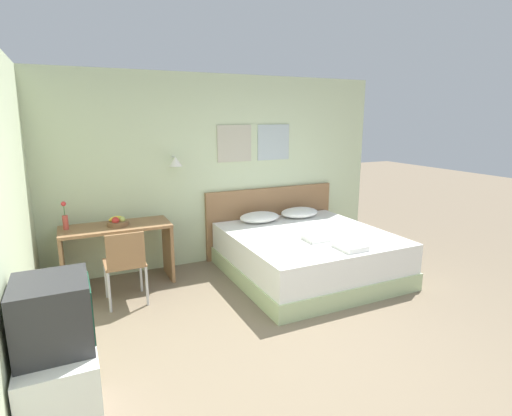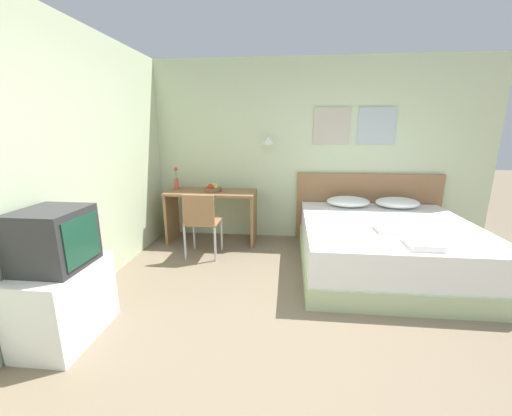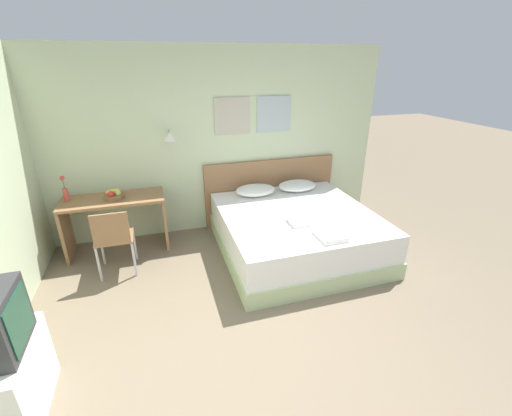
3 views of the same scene
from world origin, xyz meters
The scene contains 13 objects.
ground_plane centered at (0.00, 0.00, 0.00)m, with size 24.00×24.00×0.00m, color #756651.
wall_back centered at (0.01, 2.81, 1.33)m, with size 5.33×0.31×2.65m.
bed centered at (0.94, 1.69, 0.29)m, with size 1.99×2.06×0.59m.
headboard centered at (0.94, 2.75, 0.51)m, with size 2.11×0.06×1.02m.
pillow_left centered at (0.60, 2.46, 0.66)m, with size 0.59×0.42×0.14m.
pillow_right centered at (1.27, 2.46, 0.66)m, with size 0.59×0.42×0.14m.
folded_towel_near_foot centered at (0.86, 1.38, 0.62)m, with size 0.31×0.26×0.06m.
folded_towel_mid_bed centered at (1.02, 0.93, 0.62)m, with size 0.29×0.34×0.06m.
desk centered at (-1.37, 2.44, 0.54)m, with size 1.30×0.56×0.77m.
desk_chair centered at (-1.36, 1.81, 0.52)m, with size 0.44×0.44×0.86m.
fruit_bowl centered at (-1.35, 2.42, 0.82)m, with size 0.26×0.26×0.12m.
flower_vase centered at (-1.92, 2.51, 0.90)m, with size 0.06×0.06×0.34m.
tv_stand centered at (-2.01, 0.09, 0.31)m, with size 0.47×0.73×0.62m.
Camera 3 is at (-0.80, -2.10, 2.45)m, focal length 24.00 mm.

